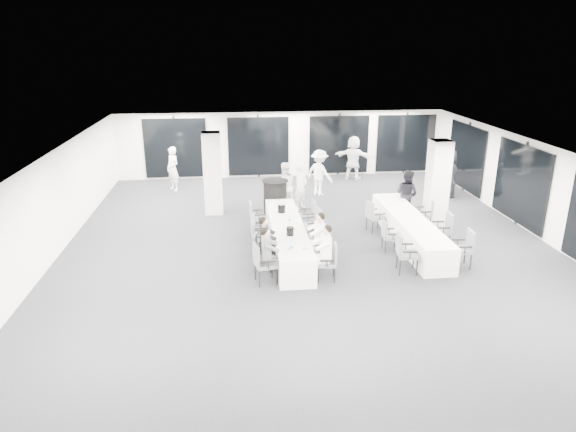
# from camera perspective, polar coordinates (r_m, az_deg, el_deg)

# --- Properties ---
(room) EXTENTS (14.04, 16.04, 2.84)m
(room) POSITION_cam_1_polar(r_m,az_deg,el_deg) (15.80, 4.88, 3.20)
(room) COLOR #25262B
(room) RESTS_ON ground
(column_left) EXTENTS (0.60, 0.60, 2.80)m
(column_left) POSITION_cam_1_polar(r_m,az_deg,el_deg) (17.55, -8.37, 4.71)
(column_left) COLOR silver
(column_left) RESTS_ON floor
(column_right) EXTENTS (0.60, 0.60, 2.80)m
(column_right) POSITION_cam_1_polar(r_m,az_deg,el_deg) (16.64, 16.25, 3.36)
(column_right) COLOR silver
(column_right) RESTS_ON floor
(banquet_table_main) EXTENTS (0.90, 5.00, 0.75)m
(banquet_table_main) POSITION_cam_1_polar(r_m,az_deg,el_deg) (14.51, -0.06, -2.40)
(banquet_table_main) COLOR white
(banquet_table_main) RESTS_ON floor
(banquet_table_side) EXTENTS (0.90, 5.00, 0.75)m
(banquet_table_side) POSITION_cam_1_polar(r_m,az_deg,el_deg) (15.52, 13.33, -1.48)
(banquet_table_side) COLOR white
(banquet_table_side) RESTS_ON floor
(cocktail_table) EXTENTS (0.89, 0.89, 1.24)m
(cocktail_table) POSITION_cam_1_polar(r_m,az_deg,el_deg) (17.29, -1.43, 2.02)
(cocktail_table) COLOR black
(cocktail_table) RESTS_ON floor
(chair_main_left_near) EXTENTS (0.60, 0.63, 1.01)m
(chair_main_left_near) POSITION_cam_1_polar(r_m,az_deg,el_deg) (12.51, -2.90, -5.03)
(chair_main_left_near) COLOR #57595F
(chair_main_left_near) RESTS_ON floor
(chair_main_left_second) EXTENTS (0.57, 0.60, 0.95)m
(chair_main_left_second) POSITION_cam_1_polar(r_m,az_deg,el_deg) (13.26, -3.08, -3.78)
(chair_main_left_second) COLOR #57595F
(chair_main_left_second) RESTS_ON floor
(chair_main_left_mid) EXTENTS (0.52, 0.58, 1.01)m
(chair_main_left_mid) POSITION_cam_1_polar(r_m,az_deg,el_deg) (14.06, -3.31, -2.28)
(chair_main_left_mid) COLOR #57595F
(chair_main_left_mid) RESTS_ON floor
(chair_main_left_fourth) EXTENTS (0.54, 0.57, 0.90)m
(chair_main_left_fourth) POSITION_cam_1_polar(r_m,az_deg,el_deg) (14.85, -3.43, -1.34)
(chair_main_left_fourth) COLOR #57595F
(chair_main_left_fourth) RESTS_ON floor
(chair_main_left_far) EXTENTS (0.51, 0.56, 0.94)m
(chair_main_left_far) POSITION_cam_1_polar(r_m,az_deg,el_deg) (15.91, -3.66, 0.12)
(chair_main_left_far) COLOR #57595F
(chair_main_left_far) RESTS_ON floor
(chair_main_right_near) EXTENTS (0.53, 0.57, 0.94)m
(chair_main_right_near) POSITION_cam_1_polar(r_m,az_deg,el_deg) (12.72, 4.66, -4.85)
(chair_main_right_near) COLOR #57595F
(chair_main_right_near) RESTS_ON floor
(chair_main_right_second) EXTENTS (0.50, 0.55, 0.96)m
(chair_main_right_second) POSITION_cam_1_polar(r_m,az_deg,el_deg) (13.58, 3.92, -3.19)
(chair_main_right_second) COLOR #57595F
(chair_main_right_second) RESTS_ON floor
(chair_main_right_mid) EXTENTS (0.52, 0.56, 0.90)m
(chair_main_right_mid) POSITION_cam_1_polar(r_m,az_deg,el_deg) (14.33, 3.35, -2.11)
(chair_main_right_mid) COLOR #57595F
(chair_main_right_mid) RESTS_ON floor
(chair_main_right_fourth) EXTENTS (0.59, 0.63, 1.02)m
(chair_main_right_fourth) POSITION_cam_1_polar(r_m,az_deg,el_deg) (15.07, 2.88, -0.75)
(chair_main_right_fourth) COLOR #57595F
(chair_main_right_fourth) RESTS_ON floor
(chair_main_right_far) EXTENTS (0.52, 0.58, 0.99)m
(chair_main_right_far) POSITION_cam_1_polar(r_m,az_deg,el_deg) (15.91, 2.38, 0.26)
(chair_main_right_far) COLOR #57595F
(chair_main_right_far) RESTS_ON floor
(chair_side_left_near) EXTENTS (0.57, 0.62, 1.02)m
(chair_side_left_near) POSITION_cam_1_polar(r_m,az_deg,el_deg) (13.40, 12.80, -3.81)
(chair_side_left_near) COLOR #57595F
(chair_side_left_near) RESTS_ON floor
(chair_side_left_mid) EXTENTS (0.45, 0.51, 0.88)m
(chair_side_left_mid) POSITION_cam_1_polar(r_m,az_deg,el_deg) (14.69, 11.08, -1.98)
(chair_side_left_mid) COLOR #57595F
(chair_side_left_mid) RESTS_ON floor
(chair_side_left_far) EXTENTS (0.58, 0.61, 0.97)m
(chair_side_left_far) POSITION_cam_1_polar(r_m,az_deg,el_deg) (16.07, 9.48, 0.17)
(chair_side_left_far) COLOR #57595F
(chair_side_left_far) RESTS_ON floor
(chair_side_right_near) EXTENTS (0.54, 0.59, 1.00)m
(chair_side_right_near) POSITION_cam_1_polar(r_m,az_deg,el_deg) (14.16, 19.03, -3.20)
(chair_side_right_near) COLOR #57595F
(chair_side_right_near) RESTS_ON floor
(chair_side_right_mid) EXTENTS (0.55, 0.61, 1.01)m
(chair_side_right_mid) POSITION_cam_1_polar(r_m,az_deg,el_deg) (15.34, 16.91, -1.23)
(chair_side_right_mid) COLOR #57595F
(chair_side_right_mid) RESTS_ON floor
(chair_side_right_far) EXTENTS (0.50, 0.56, 0.98)m
(chair_side_right_far) POSITION_cam_1_polar(r_m,az_deg,el_deg) (16.65, 14.97, 0.46)
(chair_side_right_far) COLOR #57595F
(chair_side_right_far) RESTS_ON floor
(seated_guest_a) EXTENTS (0.50, 0.38, 1.44)m
(seated_guest_a) POSITION_cam_1_polar(r_m,az_deg,el_deg) (12.44, -2.14, -3.97)
(seated_guest_a) COLOR #54575B
(seated_guest_a) RESTS_ON floor
(seated_guest_b) EXTENTS (0.50, 0.38, 1.44)m
(seated_guest_b) POSITION_cam_1_polar(r_m,az_deg,el_deg) (13.15, -2.38, -2.68)
(seated_guest_b) COLOR black
(seated_guest_b) RESTS_ON floor
(seated_guest_c) EXTENTS (0.50, 0.38, 1.44)m
(seated_guest_c) POSITION_cam_1_polar(r_m,az_deg,el_deg) (12.59, 3.95, -3.72)
(seated_guest_c) COLOR white
(seated_guest_c) RESTS_ON floor
(seated_guest_d) EXTENTS (0.50, 0.38, 1.44)m
(seated_guest_d) POSITION_cam_1_polar(r_m,az_deg,el_deg) (13.46, 3.25, -2.17)
(seated_guest_d) COLOR white
(seated_guest_d) RESTS_ON floor
(standing_guest_a) EXTENTS (0.86, 0.87, 1.85)m
(standing_guest_a) POSITION_cam_1_polar(r_m,az_deg,el_deg) (17.97, 1.42, 3.68)
(standing_guest_a) COLOR white
(standing_guest_a) RESTS_ON floor
(standing_guest_b) EXTENTS (1.02, 0.73, 1.93)m
(standing_guest_b) POSITION_cam_1_polar(r_m,az_deg,el_deg) (17.78, -0.42, 3.65)
(standing_guest_b) COLOR white
(standing_guest_b) RESTS_ON floor
(standing_guest_c) EXTENTS (1.37, 1.37, 1.98)m
(standing_guest_c) POSITION_cam_1_polar(r_m,az_deg,el_deg) (19.62, 3.52, 5.16)
(standing_guest_c) COLOR white
(standing_guest_c) RESTS_ON floor
(standing_guest_e) EXTENTS (0.73, 1.06, 2.05)m
(standing_guest_e) POSITION_cam_1_polar(r_m,az_deg,el_deg) (20.27, 17.50, 4.85)
(standing_guest_e) COLOR black
(standing_guest_e) RESTS_ON floor
(standing_guest_f) EXTENTS (2.05, 1.56, 2.10)m
(standing_guest_f) POSITION_cam_1_polar(r_m,az_deg,el_deg) (22.10, 7.29, 6.76)
(standing_guest_f) COLOR white
(standing_guest_f) RESTS_ON floor
(standing_guest_g) EXTENTS (0.90, 0.92, 1.96)m
(standing_guest_g) POSITION_cam_1_polar(r_m,az_deg,el_deg) (20.73, -12.69, 5.44)
(standing_guest_g) COLOR white
(standing_guest_g) RESTS_ON floor
(standing_guest_h) EXTENTS (0.99, 1.04, 1.86)m
(standing_guest_h) POSITION_cam_1_polar(r_m,az_deg,el_deg) (17.45, 13.06, 2.73)
(standing_guest_h) COLOR black
(standing_guest_h) RESTS_ON floor
(ice_bucket_near) EXTENTS (0.20, 0.20, 0.22)m
(ice_bucket_near) POSITION_cam_1_polar(r_m,az_deg,el_deg) (13.60, 0.23, -1.70)
(ice_bucket_near) COLOR black
(ice_bucket_near) RESTS_ON banquet_table_main
(ice_bucket_far) EXTENTS (0.23, 0.23, 0.26)m
(ice_bucket_far) POSITION_cam_1_polar(r_m,az_deg,el_deg) (15.39, -0.72, 0.87)
(ice_bucket_far) COLOR black
(ice_bucket_far) RESTS_ON banquet_table_main
(water_bottle_a) EXTENTS (0.07, 0.07, 0.23)m
(water_bottle_a) POSITION_cam_1_polar(r_m,az_deg,el_deg) (12.62, 0.45, -3.35)
(water_bottle_a) COLOR silver
(water_bottle_a) RESTS_ON banquet_table_main
(water_bottle_b) EXTENTS (0.06, 0.06, 0.20)m
(water_bottle_b) POSITION_cam_1_polar(r_m,az_deg,el_deg) (14.53, 0.17, -0.38)
(water_bottle_b) COLOR silver
(water_bottle_b) RESTS_ON banquet_table_main
(water_bottle_c) EXTENTS (0.06, 0.06, 0.19)m
(water_bottle_c) POSITION_cam_1_polar(r_m,az_deg,el_deg) (16.03, -1.05, 1.48)
(water_bottle_c) COLOR silver
(water_bottle_c) RESTS_ON banquet_table_main
(plate_a) EXTENTS (0.18, 0.18, 0.03)m
(plate_a) POSITION_cam_1_polar(r_m,az_deg,el_deg) (12.75, 0.19, -3.63)
(plate_a) COLOR white
(plate_a) RESTS_ON banquet_table_main
(plate_b) EXTENTS (0.18, 0.18, 0.03)m
(plate_b) POSITION_cam_1_polar(r_m,az_deg,el_deg) (12.73, 1.89, -3.68)
(plate_b) COLOR white
(plate_b) RESTS_ON banquet_table_main
(plate_c) EXTENTS (0.20, 0.20, 0.03)m
(plate_c) POSITION_cam_1_polar(r_m,az_deg,el_deg) (14.04, 0.71, -1.45)
(plate_c) COLOR white
(plate_c) RESTS_ON banquet_table_main
(wine_glass) EXTENTS (0.07, 0.07, 0.19)m
(wine_glass) POSITION_cam_1_polar(r_m,az_deg,el_deg) (12.61, 1.95, -3.27)
(wine_glass) COLOR silver
(wine_glass) RESTS_ON banquet_table_main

